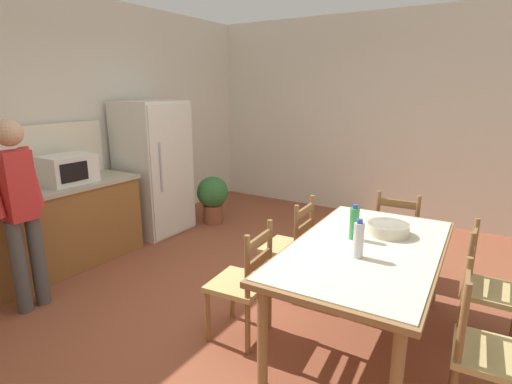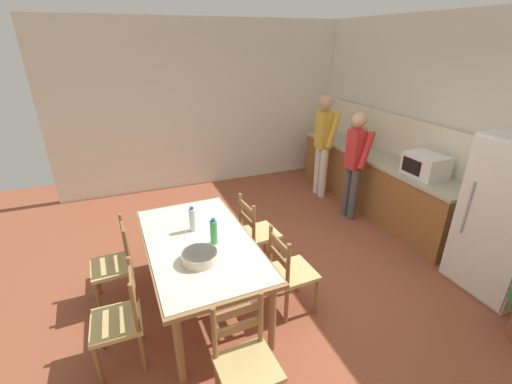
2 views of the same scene
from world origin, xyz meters
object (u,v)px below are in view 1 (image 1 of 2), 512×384
object	(u,v)px
microwave	(67,169)
dining_table	(366,256)
refrigerator	(154,168)
chair_side_near_right	(487,289)
chair_head_end	(397,236)
chair_side_near_left	(485,351)
bottle_off_centre	(354,223)
person_at_counter	(19,207)
chair_side_far_left	(243,283)
potted_plant	(213,196)
chair_side_far_right	(290,247)
bottle_near_centre	(359,240)
serving_bowl	(388,228)

from	to	relation	value
microwave	dining_table	world-z (taller)	microwave
refrigerator	chair_side_near_right	xyz separation A→B (m)	(-0.48, -3.86, -0.41)
chair_head_end	chair_side_near_left	size ratio (longest dim) A/B	1.00
bottle_off_centre	person_at_counter	size ratio (longest dim) A/B	0.17
chair_side_far_left	chair_side_near_right	distance (m)	1.79
chair_side_near_left	person_at_counter	xyz separation A→B (m)	(-0.68, 3.39, 0.48)
chair_side_near_right	potted_plant	world-z (taller)	chair_side_near_right
dining_table	person_at_counter	xyz separation A→B (m)	(-1.06, 2.58, 0.23)
chair_side_far_right	chair_side_near_right	size ratio (longest dim) A/B	1.00
microwave	bottle_off_centre	size ratio (longest dim) A/B	1.85
chair_head_end	potted_plant	bearing A→B (deg)	-11.35
chair_side_far_left	person_at_counter	size ratio (longest dim) A/B	0.56
microwave	chair_side_near_right	world-z (taller)	microwave
chair_side_far_left	chair_side_near_right	xyz separation A→B (m)	(0.87, -1.56, 0.00)
chair_head_end	bottle_near_centre	bearing A→B (deg)	88.66
bottle_near_centre	serving_bowl	size ratio (longest dim) A/B	0.84
serving_bowl	chair_head_end	size ratio (longest dim) A/B	0.35
dining_table	chair_side_far_left	bearing A→B (deg)	119.09
chair_side_far_left	person_at_counter	xyz separation A→B (m)	(-0.63, 1.80, 0.48)
bottle_off_centre	person_at_counter	bearing A→B (deg)	115.14
bottle_near_centre	chair_side_near_right	bearing A→B (deg)	-49.26
chair_head_end	chair_side_near_right	xyz separation A→B (m)	(-0.77, -0.82, 0.00)
dining_table	person_at_counter	distance (m)	2.80
chair_side_far_left	bottle_off_centre	bearing A→B (deg)	123.69
refrigerator	person_at_counter	bearing A→B (deg)	-165.80
refrigerator	person_at_counter	size ratio (longest dim) A/B	1.05
chair_side_near_left	serving_bowl	bearing A→B (deg)	42.84
serving_bowl	chair_side_near_right	xyz separation A→B (m)	(0.12, -0.72, -0.37)
bottle_off_centre	microwave	bearing A→B (deg)	96.92
bottle_near_centre	person_at_counter	size ratio (longest dim) A/B	0.17
potted_plant	bottle_near_centre	bearing A→B (deg)	-124.22
bottle_near_centre	chair_side_far_left	size ratio (longest dim) A/B	0.30
dining_table	chair_head_end	bearing A→B (deg)	1.83
serving_bowl	person_at_counter	world-z (taller)	person_at_counter
bottle_near_centre	chair_side_near_left	xyz separation A→B (m)	(-0.16, -0.80, -0.45)
chair_side_near_left	person_at_counter	distance (m)	3.49
dining_table	potted_plant	size ratio (longest dim) A/B	2.79
chair_head_end	chair_side_far_right	xyz separation A→B (m)	(-0.82, 0.77, 0.00)
chair_head_end	chair_side_far_right	bearing A→B (deg)	43.62
chair_head_end	chair_side_near_right	world-z (taller)	same
chair_side_far_left	chair_side_near_left	xyz separation A→B (m)	(0.05, -1.59, 0.00)
chair_side_far_right	person_at_counter	distance (m)	2.34
microwave	chair_head_end	distance (m)	3.45
person_at_counter	chair_side_far_left	bearing A→B (deg)	-160.74
dining_table	chair_side_near_left	distance (m)	0.93
person_at_counter	potted_plant	bearing A→B (deg)	-88.45
bottle_off_centre	chair_side_near_right	distance (m)	1.07
bottle_off_centre	chair_side_near_left	size ratio (longest dim) A/B	0.30
dining_table	person_at_counter	world-z (taller)	person_at_counter
chair_side_far_right	chair_side_near_right	distance (m)	1.59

